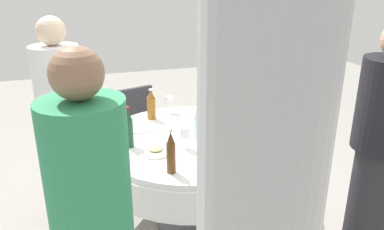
{
  "coord_description": "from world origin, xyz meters",
  "views": [
    {
      "loc": [
        -2.49,
        0.76,
        1.89
      ],
      "look_at": [
        0.0,
        0.0,
        0.92
      ],
      "focal_mm": 36.07,
      "sensor_mm": 36.0,
      "label": 1
    }
  ],
  "objects_px": {
    "bottle_dark_green_front": "(128,128)",
    "wine_glass_front": "(185,133)",
    "wine_glass_west": "(170,101)",
    "person_far": "(216,89)",
    "dining_table": "(192,155)",
    "person_east": "(62,121)",
    "plate_south": "(140,128)",
    "bottle_amber_far": "(250,146)",
    "bottle_green_east": "(204,111)",
    "bottle_clear_rear": "(198,122)",
    "plate_near": "(229,153)",
    "bottle_brown_west": "(171,153)",
    "chair_front": "(129,120)",
    "bottle_amber_mid": "(151,105)",
    "plate_inner": "(237,127)",
    "wine_glass_mid": "(214,120)",
    "plate_right": "(156,150)",
    "person_mid": "(378,155)"
  },
  "relations": [
    {
      "from": "bottle_dark_green_front",
      "to": "wine_glass_west",
      "type": "height_order",
      "value": "bottle_dark_green_front"
    },
    {
      "from": "plate_inner",
      "to": "plate_right",
      "type": "bearing_deg",
      "value": 107.35
    },
    {
      "from": "bottle_amber_far",
      "to": "person_mid",
      "type": "height_order",
      "value": "person_mid"
    },
    {
      "from": "bottle_amber_mid",
      "to": "person_east",
      "type": "height_order",
      "value": "person_east"
    },
    {
      "from": "bottle_dark_green_front",
      "to": "wine_glass_front",
      "type": "xyz_separation_m",
      "value": [
        -0.13,
        -0.37,
        -0.03
      ]
    },
    {
      "from": "plate_near",
      "to": "chair_front",
      "type": "relative_size",
      "value": 0.28
    },
    {
      "from": "bottle_amber_far",
      "to": "person_east",
      "type": "height_order",
      "value": "person_east"
    },
    {
      "from": "bottle_dark_green_front",
      "to": "person_east",
      "type": "distance_m",
      "value": 0.59
    },
    {
      "from": "wine_glass_front",
      "to": "plate_near",
      "type": "distance_m",
      "value": 0.33
    },
    {
      "from": "plate_inner",
      "to": "person_far",
      "type": "distance_m",
      "value": 0.76
    },
    {
      "from": "wine_glass_mid",
      "to": "plate_right",
      "type": "bearing_deg",
      "value": 111.16
    },
    {
      "from": "wine_glass_west",
      "to": "person_far",
      "type": "relative_size",
      "value": 0.09
    },
    {
      "from": "chair_front",
      "to": "bottle_clear_rear",
      "type": "bearing_deg",
      "value": -88.93
    },
    {
      "from": "plate_right",
      "to": "plate_inner",
      "type": "relative_size",
      "value": 0.98
    },
    {
      "from": "person_far",
      "to": "bottle_amber_far",
      "type": "bearing_deg",
      "value": -70.5
    },
    {
      "from": "plate_south",
      "to": "person_east",
      "type": "bearing_deg",
      "value": 80.84
    },
    {
      "from": "bottle_green_east",
      "to": "wine_glass_front",
      "type": "relative_size",
      "value": 1.6
    },
    {
      "from": "plate_south",
      "to": "wine_glass_front",
      "type": "bearing_deg",
      "value": -150.79
    },
    {
      "from": "bottle_dark_green_front",
      "to": "plate_inner",
      "type": "relative_size",
      "value": 1.2
    },
    {
      "from": "plate_right",
      "to": "plate_near",
      "type": "xyz_separation_m",
      "value": [
        -0.18,
        -0.46,
        -0.0
      ]
    },
    {
      "from": "dining_table",
      "to": "bottle_dark_green_front",
      "type": "relative_size",
      "value": 4.76
    },
    {
      "from": "bottle_brown_west",
      "to": "wine_glass_west",
      "type": "xyz_separation_m",
      "value": [
        1.02,
        -0.25,
        -0.02
      ]
    },
    {
      "from": "dining_table",
      "to": "chair_front",
      "type": "relative_size",
      "value": 1.61
    },
    {
      "from": "person_mid",
      "to": "bottle_green_east",
      "type": "bearing_deg",
      "value": -101.67
    },
    {
      "from": "plate_right",
      "to": "bottle_amber_far",
      "type": "bearing_deg",
      "value": -126.91
    },
    {
      "from": "plate_inner",
      "to": "person_far",
      "type": "bearing_deg",
      "value": -8.08
    },
    {
      "from": "bottle_dark_green_front",
      "to": "plate_south",
      "type": "relative_size",
      "value": 1.37
    },
    {
      "from": "bottle_green_east",
      "to": "plate_south",
      "type": "relative_size",
      "value": 1.15
    },
    {
      "from": "bottle_amber_far",
      "to": "bottle_amber_mid",
      "type": "distance_m",
      "value": 1.09
    },
    {
      "from": "bottle_dark_green_front",
      "to": "plate_south",
      "type": "height_order",
      "value": "bottle_dark_green_front"
    },
    {
      "from": "plate_south",
      "to": "chair_front",
      "type": "xyz_separation_m",
      "value": [
        0.77,
        -0.02,
        -0.23
      ]
    },
    {
      "from": "dining_table",
      "to": "bottle_amber_far",
      "type": "bearing_deg",
      "value": -159.46
    },
    {
      "from": "wine_glass_mid",
      "to": "person_east",
      "type": "xyz_separation_m",
      "value": [
        0.34,
        1.09,
        -0.0
      ]
    },
    {
      "from": "bottle_amber_mid",
      "to": "wine_glass_front",
      "type": "xyz_separation_m",
      "value": [
        -0.62,
        -0.11,
        -0.01
      ]
    },
    {
      "from": "dining_table",
      "to": "bottle_clear_rear",
      "type": "xyz_separation_m",
      "value": [
        -0.03,
        -0.03,
        0.28
      ]
    },
    {
      "from": "bottle_amber_far",
      "to": "wine_glass_front",
      "type": "distance_m",
      "value": 0.5
    },
    {
      "from": "plate_south",
      "to": "bottle_amber_far",
      "type": "bearing_deg",
      "value": -146.51
    },
    {
      "from": "wine_glass_west",
      "to": "bottle_amber_mid",
      "type": "bearing_deg",
      "value": 118.07
    },
    {
      "from": "bottle_amber_far",
      "to": "bottle_dark_green_front",
      "type": "distance_m",
      "value": 0.85
    },
    {
      "from": "wine_glass_west",
      "to": "wine_glass_mid",
      "type": "bearing_deg",
      "value": -158.49
    },
    {
      "from": "bottle_amber_mid",
      "to": "wine_glass_west",
      "type": "xyz_separation_m",
      "value": [
        0.1,
        -0.18,
        -0.01
      ]
    },
    {
      "from": "bottle_green_east",
      "to": "bottle_clear_rear",
      "type": "xyz_separation_m",
      "value": [
        -0.24,
        0.13,
        0.02
      ]
    },
    {
      "from": "plate_near",
      "to": "plate_inner",
      "type": "distance_m",
      "value": 0.45
    },
    {
      "from": "bottle_brown_west",
      "to": "wine_glass_west",
      "type": "height_order",
      "value": "bottle_brown_west"
    },
    {
      "from": "dining_table",
      "to": "plate_near",
      "type": "distance_m",
      "value": 0.4
    },
    {
      "from": "plate_inner",
      "to": "wine_glass_mid",
      "type": "bearing_deg",
      "value": 97.34
    },
    {
      "from": "wine_glass_front",
      "to": "plate_south",
      "type": "bearing_deg",
      "value": 29.21
    },
    {
      "from": "bottle_dark_green_front",
      "to": "bottle_brown_west",
      "type": "bearing_deg",
      "value": -156.82
    },
    {
      "from": "bottle_clear_rear",
      "to": "wine_glass_west",
      "type": "bearing_deg",
      "value": 5.8
    },
    {
      "from": "plate_near",
      "to": "chair_front",
      "type": "xyz_separation_m",
      "value": [
        1.38,
        0.48,
        -0.23
      ]
    }
  ]
}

